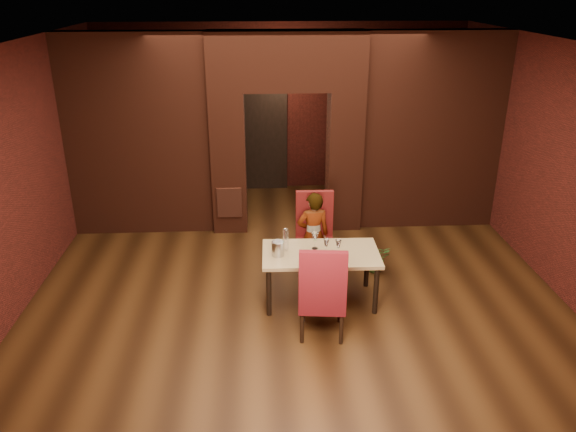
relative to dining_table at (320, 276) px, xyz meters
name	(u,v)px	position (x,y,z in m)	size (l,w,h in m)	color
floor	(294,282)	(-0.30, 0.47, -0.35)	(8.00, 8.00, 0.00)	#402410
ceiling	(296,44)	(-0.30, 0.47, 2.85)	(7.00, 8.00, 0.04)	silver
wall_back	(281,108)	(-0.30, 4.47, 1.25)	(7.00, 0.04, 3.20)	maroon
wall_front	(338,375)	(-0.30, -3.53, 1.25)	(7.00, 0.04, 3.20)	maroon
wall_left	(16,178)	(-3.80, 0.47, 1.25)	(0.04, 8.00, 3.20)	maroon
wall_right	(560,169)	(3.20, 0.47, 1.25)	(0.04, 8.00, 3.20)	maroon
pillar_left	(229,162)	(-1.25, 2.47, 0.80)	(0.55, 0.55, 2.30)	maroon
pillar_right	(344,160)	(0.65, 2.47, 0.80)	(0.55, 0.55, 2.30)	maroon
lintel	(287,61)	(-0.30, 2.47, 2.40)	(2.45, 0.55, 0.90)	maroon
wing_wall_left	(138,136)	(-2.67, 2.47, 1.25)	(2.27, 0.35, 3.20)	maroon
wing_wall_right	(431,132)	(2.06, 2.47, 1.25)	(2.27, 0.35, 3.20)	maroon
vent_panel	(229,203)	(-1.25, 2.18, 0.20)	(0.40, 0.03, 0.50)	#97442B
rear_door	(261,137)	(-0.70, 4.41, 0.70)	(0.90, 0.08, 2.10)	black
rear_door_frame	(261,138)	(-0.70, 4.37, 0.70)	(1.02, 0.04, 2.22)	black
dining_table	(320,276)	(0.00, 0.00, 0.00)	(1.48, 0.83, 0.69)	tan
chair_far	(315,236)	(0.01, 0.75, 0.24)	(0.53, 0.53, 1.17)	maroon
chair_near	(322,289)	(-0.06, -0.73, 0.24)	(0.54, 0.54, 1.18)	maroon
person_seated	(313,235)	(-0.03, 0.68, 0.28)	(0.46, 0.30, 1.25)	silver
wine_glass_a	(315,241)	(-0.07, 0.11, 0.46)	(0.09, 0.09, 0.22)	white
wine_glass_b	(326,246)	(0.07, 0.00, 0.44)	(0.07, 0.07, 0.18)	white
wine_glass_c	(338,247)	(0.21, -0.05, 0.44)	(0.08, 0.08, 0.19)	white
tasting_sheet	(316,260)	(-0.09, -0.22, 0.35)	(0.31, 0.22, 0.00)	white
wine_bucket	(278,249)	(-0.55, -0.06, 0.44)	(0.16, 0.16, 0.19)	#ACACB3
water_bottle	(286,239)	(-0.44, 0.11, 0.50)	(0.07, 0.07, 0.30)	white
potted_plant	(376,258)	(0.89, 0.75, -0.14)	(0.37, 0.32, 0.42)	#356A29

